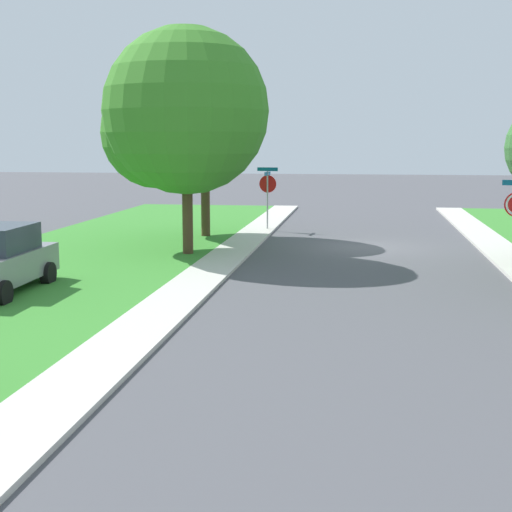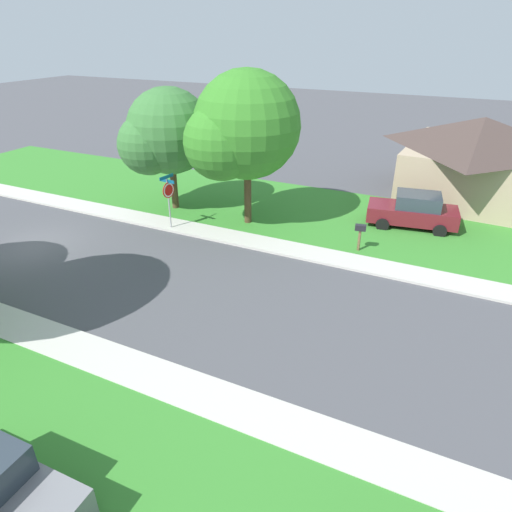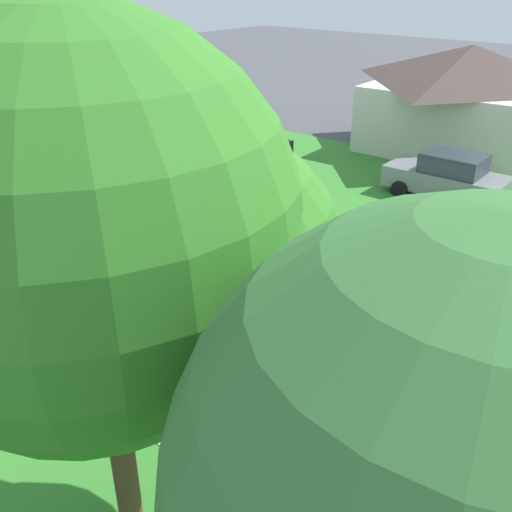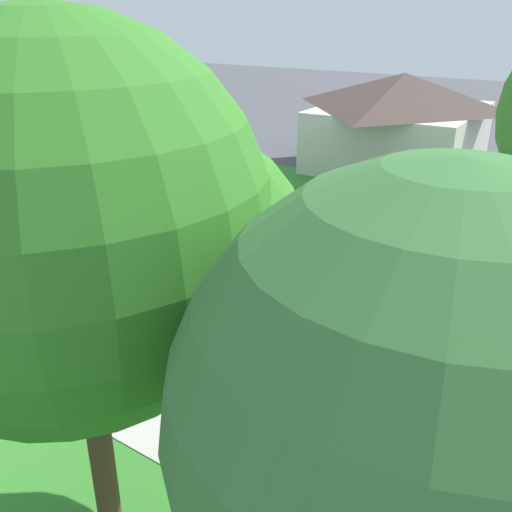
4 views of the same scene
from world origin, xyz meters
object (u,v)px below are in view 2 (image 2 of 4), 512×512
(car_maroon_driveway_right, at_px, (413,211))
(mailbox, at_px, (360,231))
(stop_sign_far_corner, at_px, (168,193))
(tree_sidewalk_near, at_px, (164,135))
(tree_sidewalk_mid, at_px, (241,130))
(house_left_setback, at_px, (477,157))

(car_maroon_driveway_right, relative_size, mailbox, 3.45)
(stop_sign_far_corner, xyz_separation_m, mailbox, (-1.53, 9.03, -0.88))
(mailbox, bearing_deg, tree_sidewalk_near, -93.60)
(tree_sidewalk_mid, xyz_separation_m, tree_sidewalk_near, (-0.17, -4.52, -0.68))
(stop_sign_far_corner, xyz_separation_m, car_maroon_driveway_right, (-5.45, 10.77, -1.01))
(tree_sidewalk_mid, height_order, mailbox, tree_sidewalk_mid)
(tree_sidewalk_near, relative_size, mailbox, 4.92)
(tree_sidewalk_mid, xyz_separation_m, house_left_setback, (-9.57, 10.25, -2.40))
(stop_sign_far_corner, height_order, house_left_setback, house_left_setback)
(car_maroon_driveway_right, xyz_separation_m, mailbox, (3.92, -1.73, 0.14))
(car_maroon_driveway_right, bearing_deg, tree_sidewalk_near, -75.27)
(stop_sign_far_corner, bearing_deg, tree_sidewalk_mid, 124.68)
(tree_sidewalk_mid, bearing_deg, car_maroon_driveway_right, 113.59)
(mailbox, bearing_deg, tree_sidewalk_mid, -94.63)
(mailbox, bearing_deg, house_left_setback, 157.66)
(tree_sidewalk_mid, bearing_deg, tree_sidewalk_near, -92.21)
(stop_sign_far_corner, bearing_deg, tree_sidewalk_near, -143.97)
(tree_sidewalk_mid, bearing_deg, mailbox, 85.37)
(stop_sign_far_corner, bearing_deg, mailbox, 99.60)
(tree_sidewalk_near, bearing_deg, mailbox, 86.40)
(stop_sign_far_corner, xyz_separation_m, tree_sidewalk_near, (-2.20, -1.60, 2.21))
(stop_sign_far_corner, bearing_deg, house_left_setback, 131.36)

